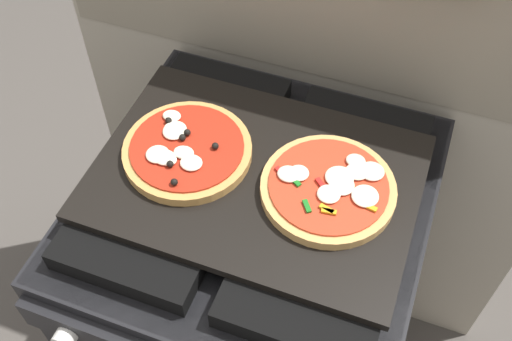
{
  "coord_description": "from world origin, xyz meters",
  "views": [
    {
      "loc": [
        0.22,
        -0.58,
        1.71
      ],
      "look_at": [
        0.0,
        0.0,
        0.93
      ],
      "focal_mm": 42.19,
      "sensor_mm": 36.0,
      "label": 1
    }
  ],
  "objects": [
    {
      "name": "stove",
      "position": [
        -0.0,
        -0.0,
        0.45
      ],
      "size": [
        0.6,
        0.64,
        0.9
      ],
      "color": "black",
      "rests_on": "ground_plane"
    },
    {
      "name": "baking_tray",
      "position": [
        0.0,
        0.0,
        0.91
      ],
      "size": [
        0.54,
        0.38,
        0.02
      ],
      "primitive_type": "cube",
      "color": "black",
      "rests_on": "stove"
    },
    {
      "name": "kitchen_backsplash",
      "position": [
        0.0,
        0.33,
        0.79
      ],
      "size": [
        1.1,
        0.09,
        1.55
      ],
      "color": "#B2A893",
      "rests_on": "ground_plane"
    },
    {
      "name": "pizza_left",
      "position": [
        -0.13,
        -0.0,
        0.93
      ],
      "size": [
        0.22,
        0.22,
        0.03
      ],
      "color": "tan",
      "rests_on": "baking_tray"
    },
    {
      "name": "pizza_right",
      "position": [
        0.12,
        0.01,
        0.93
      ],
      "size": [
        0.22,
        0.22,
        0.03
      ],
      "color": "tan",
      "rests_on": "baking_tray"
    }
  ]
}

